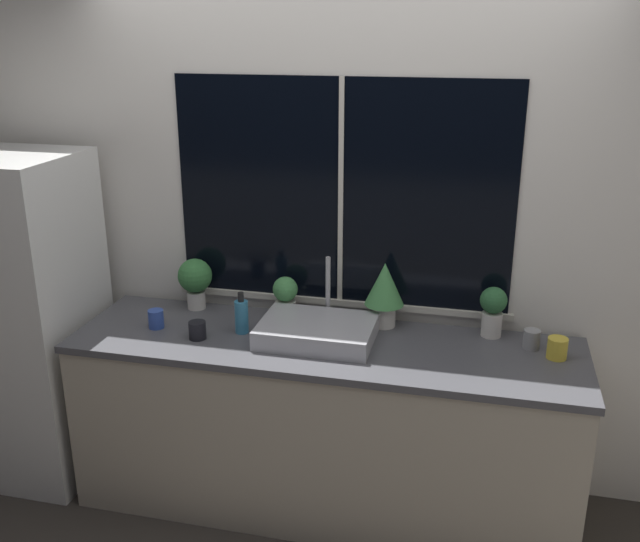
{
  "coord_description": "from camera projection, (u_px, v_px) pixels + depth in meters",
  "views": [
    {
      "loc": [
        0.69,
        -2.62,
        2.29
      ],
      "look_at": [
        -0.02,
        0.33,
        1.23
      ],
      "focal_mm": 40.0,
      "sensor_mm": 36.0,
      "label": 1
    }
  ],
  "objects": [
    {
      "name": "potted_plant_center_left",
      "position": [
        285.0,
        296.0,
        3.57
      ],
      "size": [
        0.13,
        0.13,
        0.21
      ],
      "color": "silver",
      "rests_on": "counter"
    },
    {
      "name": "wall_back",
      "position": [
        342.0,
        223.0,
        3.53
      ],
      "size": [
        8.0,
        0.09,
        2.7
      ],
      "color": "silver",
      "rests_on": "ground_plane"
    },
    {
      "name": "potted_plant_far_left",
      "position": [
        195.0,
        279.0,
        3.66
      ],
      "size": [
        0.18,
        0.18,
        0.27
      ],
      "color": "silver",
      "rests_on": "counter"
    },
    {
      "name": "mug_blue",
      "position": [
        156.0,
        319.0,
        3.46
      ],
      "size": [
        0.07,
        0.07,
        0.09
      ],
      "color": "#3351AD",
      "rests_on": "counter"
    },
    {
      "name": "counter",
      "position": [
        324.0,
        425.0,
        3.46
      ],
      "size": [
        2.39,
        0.68,
        0.88
      ],
      "color": "#B2A893",
      "rests_on": "ground_plane"
    },
    {
      "name": "wall_left",
      "position": [
        40.0,
        173.0,
        4.73
      ],
      "size": [
        0.06,
        7.0,
        2.7
      ],
      "color": "silver",
      "rests_on": "ground_plane"
    },
    {
      "name": "soap_bottle",
      "position": [
        242.0,
        316.0,
        3.4
      ],
      "size": [
        0.06,
        0.06,
        0.21
      ],
      "color": "teal",
      "rests_on": "counter"
    },
    {
      "name": "refrigerator",
      "position": [
        21.0,
        319.0,
        3.66
      ],
      "size": [
        0.69,
        0.65,
        1.7
      ],
      "color": "silver",
      "rests_on": "ground_plane"
    },
    {
      "name": "sink",
      "position": [
        317.0,
        331.0,
        3.33
      ],
      "size": [
        0.53,
        0.44,
        0.34
      ],
      "color": "#ADADB2",
      "rests_on": "counter"
    },
    {
      "name": "potted_plant_center_right",
      "position": [
        385.0,
        289.0,
        3.44
      ],
      "size": [
        0.19,
        0.19,
        0.32
      ],
      "color": "silver",
      "rests_on": "counter"
    },
    {
      "name": "mug_yellow",
      "position": [
        557.0,
        348.0,
        3.15
      ],
      "size": [
        0.09,
        0.09,
        0.1
      ],
      "color": "gold",
      "rests_on": "counter"
    },
    {
      "name": "mug_grey",
      "position": [
        532.0,
        339.0,
        3.24
      ],
      "size": [
        0.08,
        0.08,
        0.09
      ],
      "color": "gray",
      "rests_on": "counter"
    },
    {
      "name": "mug_black",
      "position": [
        197.0,
        330.0,
        3.34
      ],
      "size": [
        0.08,
        0.08,
        0.08
      ],
      "color": "black",
      "rests_on": "counter"
    },
    {
      "name": "potted_plant_far_right",
      "position": [
        493.0,
        309.0,
        3.34
      ],
      "size": [
        0.13,
        0.13,
        0.24
      ],
      "color": "silver",
      "rests_on": "counter"
    }
  ]
}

